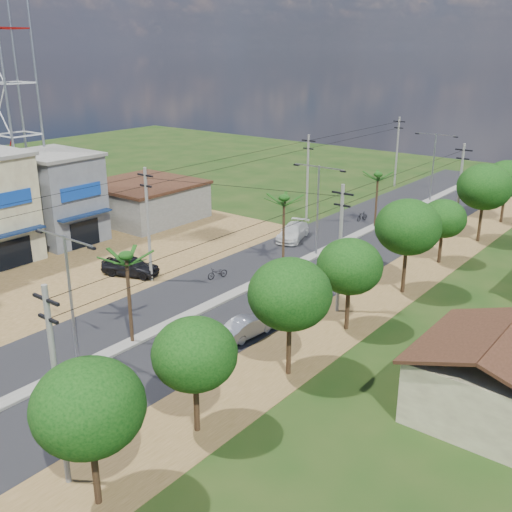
{
  "coord_description": "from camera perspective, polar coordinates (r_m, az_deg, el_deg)",
  "views": [
    {
      "loc": [
        26.54,
        -17.43,
        17.41
      ],
      "look_at": [
        1.16,
        14.94,
        3.0
      ],
      "focal_mm": 42.0,
      "sensor_mm": 36.0,
      "label": 1
    }
  ],
  "objects": [
    {
      "name": "dirt_shoulder_east",
      "position": [
        40.98,
        8.2,
        -6.02
      ],
      "size": [
        5.0,
        90.0,
        0.03
      ],
      "primitive_type": "cube",
      "color": "brown",
      "rests_on": "ground"
    },
    {
      "name": "house_east_near",
      "position": [
        31.95,
        22.0,
        -10.28
      ],
      "size": [
        7.6,
        7.5,
        4.6
      ],
      "color": "gray",
      "rests_on": "ground"
    },
    {
      "name": "palm_median_far",
      "position": [
        60.88,
        11.54,
        7.41
      ],
      "size": [
        2.0,
        2.0,
        5.85
      ],
      "color": "black",
      "rests_on": "ground"
    },
    {
      "name": "median",
      "position": [
        47.53,
        1.18,
        -2.07
      ],
      "size": [
        1.0,
        90.0,
        0.18
      ],
      "primitive_type": "cube",
      "color": "#605E56",
      "rests_on": "ground"
    },
    {
      "name": "utility_pole_e_b",
      "position": [
        40.5,
        8.01,
        0.9
      ],
      "size": [
        1.6,
        0.24,
        9.0
      ],
      "color": "#605E56",
      "rests_on": "ground"
    },
    {
      "name": "tree_east_b",
      "position": [
        27.89,
        -5.87,
        -9.28
      ],
      "size": [
        4.0,
        4.0,
        5.83
      ],
      "color": "black",
      "rests_on": "ground"
    },
    {
      "name": "dirt_lot_west",
      "position": [
        51.72,
        -19.2,
        -1.47
      ],
      "size": [
        18.0,
        46.0,
        0.04
      ],
      "primitive_type": "cube",
      "color": "brown",
      "rests_on": "ground"
    },
    {
      "name": "telecom_tower",
      "position": [
        62.11,
        -22.85,
        19.48
      ],
      "size": [
        3.8,
        3.8,
        43.0
      ],
      "color": "gray",
      "rests_on": "ground"
    },
    {
      "name": "streetlight_far",
      "position": [
        73.55,
        16.56,
        8.63
      ],
      "size": [
        5.1,
        0.18,
        8.0
      ],
      "color": "gray",
      "rests_on": "ground"
    },
    {
      "name": "tree_east_a",
      "position": [
        24.25,
        -15.66,
        -13.7
      ],
      "size": [
        4.4,
        4.4,
        6.37
      ],
      "color": "black",
      "rests_on": "ground"
    },
    {
      "name": "road",
      "position": [
        45.37,
        -1.11,
        -3.24
      ],
      "size": [
        12.0,
        110.0,
        0.04
      ],
      "primitive_type": "cube",
      "color": "black",
      "rests_on": "ground"
    },
    {
      "name": "utility_pole_w_d",
      "position": [
        80.81,
        13.28,
        9.79
      ],
      "size": [
        1.6,
        0.24,
        9.0
      ],
      "color": "#605E56",
      "rests_on": "ground"
    },
    {
      "name": "utility_pole_w_c",
      "position": [
        62.69,
        4.93,
        7.59
      ],
      "size": [
        1.6,
        0.24,
        9.0
      ],
      "color": "#605E56",
      "rests_on": "ground"
    },
    {
      "name": "shophouse_grey",
      "position": [
        59.31,
        -18.55,
        5.39
      ],
      "size": [
        9.0,
        6.4,
        8.3
      ],
      "color": "#53555B",
      "rests_on": "ground"
    },
    {
      "name": "moto_rider_west_a",
      "position": [
        47.5,
        -3.68,
        -1.64
      ],
      "size": [
        1.11,
        1.86,
        0.92
      ],
      "primitive_type": "imported",
      "rotation": [
        0.0,
        0.0,
        -0.3
      ],
      "color": "black",
      "rests_on": "ground"
    },
    {
      "name": "utility_pole_w_b",
      "position": [
        46.38,
        -10.24,
        3.16
      ],
      "size": [
        1.6,
        0.24,
        9.0
      ],
      "color": "#605E56",
      "rests_on": "ground"
    },
    {
      "name": "tree_east_e",
      "position": [
        44.65,
        14.28,
        2.68
      ],
      "size": [
        4.8,
        4.8,
        7.14
      ],
      "color": "black",
      "rests_on": "ground"
    },
    {
      "name": "tree_east_g",
      "position": [
        59.17,
        20.95,
        6.16
      ],
      "size": [
        5.0,
        5.0,
        7.38
      ],
      "color": "black",
      "rests_on": "ground"
    },
    {
      "name": "tree_east_h",
      "position": [
        66.91,
        22.78,
        6.8
      ],
      "size": [
        4.4,
        4.4,
        6.52
      ],
      "color": "black",
      "rests_on": "ground"
    },
    {
      "name": "ground",
      "position": [
        36.21,
        -16.52,
        -10.31
      ],
      "size": [
        160.0,
        160.0,
        0.0
      ],
      "primitive_type": "plane",
      "color": "black",
      "rests_on": "ground"
    },
    {
      "name": "low_shed",
      "position": [
        64.92,
        -10.56,
        5.21
      ],
      "size": [
        10.4,
        10.4,
        3.95
      ],
      "color": "#605E56",
      "rests_on": "ground"
    },
    {
      "name": "car_silver_mid",
      "position": [
        38.16,
        -0.76,
        -6.76
      ],
      "size": [
        1.71,
        4.02,
        1.29
      ],
      "primitive_type": "imported",
      "rotation": [
        0.0,
        0.0,
        3.05
      ],
      "color": "#929499",
      "rests_on": "ground"
    },
    {
      "name": "streetlight_near",
      "position": [
        34.17,
        -17.28,
        -3.3
      ],
      "size": [
        5.1,
        0.18,
        8.0
      ],
      "color": "gray",
      "rests_on": "ground"
    },
    {
      "name": "palm_median_mid",
      "position": [
        47.3,
        2.69,
        5.2
      ],
      "size": [
        2.0,
        2.0,
        6.55
      ],
      "color": "black",
      "rests_on": "ground"
    },
    {
      "name": "palm_median_near",
      "position": [
        36.12,
        -12.25,
        -0.34
      ],
      "size": [
        2.0,
        2.0,
        6.15
      ],
      "color": "black",
      "rests_on": "ground"
    },
    {
      "name": "tree_east_c",
      "position": [
        32.21,
        3.25,
        -3.65
      ],
      "size": [
        4.6,
        4.6,
        6.83
      ],
      "color": "black",
      "rests_on": "ground"
    },
    {
      "name": "car_white_far",
      "position": [
        57.04,
        3.54,
        2.28
      ],
      "size": [
        3.5,
        5.51,
        1.49
      ],
      "primitive_type": "imported",
      "rotation": [
        0.0,
        0.0,
        0.3
      ],
      "color": "#AEADA9",
      "rests_on": "ground"
    },
    {
      "name": "moto_rider_west_b",
      "position": [
        64.19,
        10.08,
        3.7
      ],
      "size": [
        0.77,
        1.63,
        0.94
      ],
      "primitive_type": "imported",
      "rotation": [
        0.0,
        0.0,
        -0.22
      ],
      "color": "black",
      "rests_on": "ground"
    },
    {
      "name": "tree_east_f",
      "position": [
        52.28,
        17.42,
        3.41
      ],
      "size": [
        3.8,
        3.8,
        5.52
      ],
      "color": "black",
      "rests_on": "ground"
    },
    {
      "name": "car_parked_dark",
      "position": [
        48.99,
        -11.87,
        -0.95
      ],
      "size": [
        5.01,
        3.43,
        1.58
      ],
      "primitive_type": "imported",
      "rotation": [
        0.0,
        0.0,
        1.94
      ],
      "color": "black",
      "rests_on": "ground"
    },
    {
      "name": "utility_pole_e_a",
      "position": [
        25.56,
        -18.46,
        -11.47
      ],
      "size": [
        1.6,
        0.24,
        9.0
      ],
      "color": "#605E56",
      "rests_on": "ground"
    },
    {
      "name": "utility_pole_e_c",
      "position": [
        59.96,
        18.81,
        6.09
      ],
      "size": [
        1.6,
        0.24,
        9.0
      ],
      "color": "#605E56",
      "rests_on": "ground"
    },
    {
      "name": "streetlight_mid",
      "position": [
        51.61,
        5.91,
        5.04
      ],
      "size": [
        5.1,
        0.18,
        8.0
      ],
      "color": "gray",
      "rests_on": "ground"
    },
    {
      "name": "tree_east_d",
      "position": [
        38.11,
        8.91,
        -1.0
      ],
      "size": [
        4.2,
        4.2,
        6.13
      ],
      "color": "black",
      "rests_on": "ground"
    }
  ]
}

